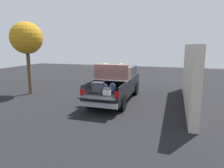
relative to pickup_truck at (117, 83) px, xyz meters
The scene contains 4 objects.
ground_plane 1.05m from the pickup_truck, behind, with size 40.00×40.00×0.00m, color black.
pickup_truck is the anchor object (origin of this frame).
building_facade 4.17m from the pickup_truck, 87.98° to the right, with size 8.25×0.36×3.28m, color beige.
tree_background 6.53m from the pickup_truck, 94.62° to the left, with size 2.06×2.06×4.73m.
Camera 1 is at (-11.22, -3.31, 3.25)m, focal length 32.44 mm.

